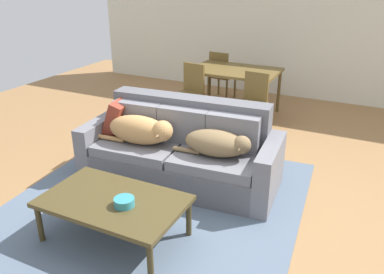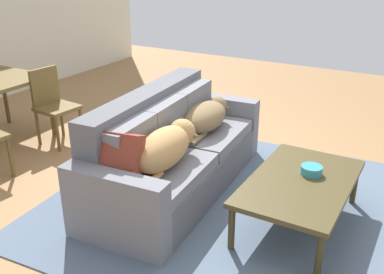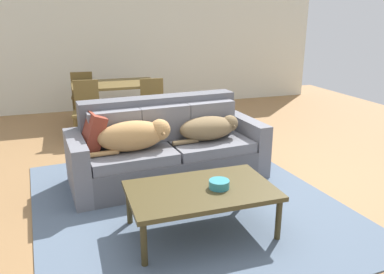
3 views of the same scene
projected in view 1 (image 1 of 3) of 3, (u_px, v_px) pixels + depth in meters
ground_plane at (195, 194)px, 4.22m from camera, size 10.00×10.00×0.00m
back_partition at (294, 21)px, 6.99m from camera, size 8.00×0.12×2.70m
area_rug at (152, 208)px, 3.97m from camera, size 3.07×3.33×0.01m
couch at (182, 151)px, 4.38m from camera, size 2.21×1.01×0.91m
dog_on_left_cushion at (142, 130)px, 4.27m from camera, size 0.88×0.37×0.31m
dog_on_right_cushion at (218, 143)px, 4.02m from camera, size 0.81×0.40×0.26m
throw_pillow_by_left_arm at (119, 117)px, 4.58m from camera, size 0.33×0.44×0.43m
coffee_table at (113, 203)px, 3.39m from camera, size 1.22×0.74×0.41m
bowl_on_coffee_table at (124, 202)px, 3.27m from camera, size 0.17×0.17×0.07m
dining_table at (235, 73)px, 6.28m from camera, size 1.36×0.91×0.74m
dining_chair_near_left at (190, 90)px, 6.06m from camera, size 0.44×0.44×0.89m
dining_chair_near_right at (253, 100)px, 5.67m from camera, size 0.43×0.43×0.86m
dining_chair_far_left at (221, 73)px, 7.06m from camera, size 0.44×0.44×0.87m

